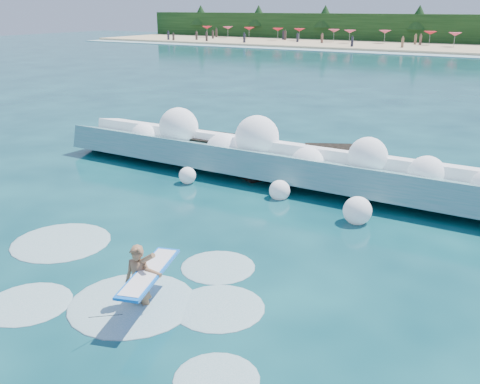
# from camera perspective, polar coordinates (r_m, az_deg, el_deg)

# --- Properties ---
(ground) EXTENTS (200.00, 200.00, 0.00)m
(ground) POSITION_cam_1_polar(r_m,az_deg,el_deg) (15.34, -8.71, -5.41)
(ground) COLOR #07323D
(ground) RESTS_ON ground
(breaking_wave) EXTENTS (19.50, 2.97, 1.68)m
(breaking_wave) POSITION_cam_1_polar(r_m,az_deg,el_deg) (20.64, 4.78, 2.99)
(breaking_wave) COLOR teal
(breaking_wave) RESTS_ON ground
(rock_cluster) EXTENTS (8.16, 3.38, 1.38)m
(rock_cluster) POSITION_cam_1_polar(r_m,az_deg,el_deg) (21.95, 1.73, 3.64)
(rock_cluster) COLOR black
(rock_cluster) RESTS_ON ground
(surfer_with_board) EXTENTS (1.26, 2.94, 1.76)m
(surfer_with_board) POSITION_cam_1_polar(r_m,az_deg,el_deg) (12.06, -10.51, -9.27)
(surfer_with_board) COLOR #986A47
(surfer_with_board) RESTS_ON ground
(wave_spray) EXTENTS (15.33, 4.46, 2.42)m
(wave_spray) POSITION_cam_1_polar(r_m,az_deg,el_deg) (20.54, 3.50, 4.51)
(wave_spray) COLOR white
(wave_spray) RESTS_ON ground
(surf_foam) EXTENTS (9.21, 5.64, 0.14)m
(surf_foam) POSITION_cam_1_polar(r_m,az_deg,el_deg) (13.47, -12.71, -9.37)
(surf_foam) COLOR silver
(surf_foam) RESTS_ON ground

